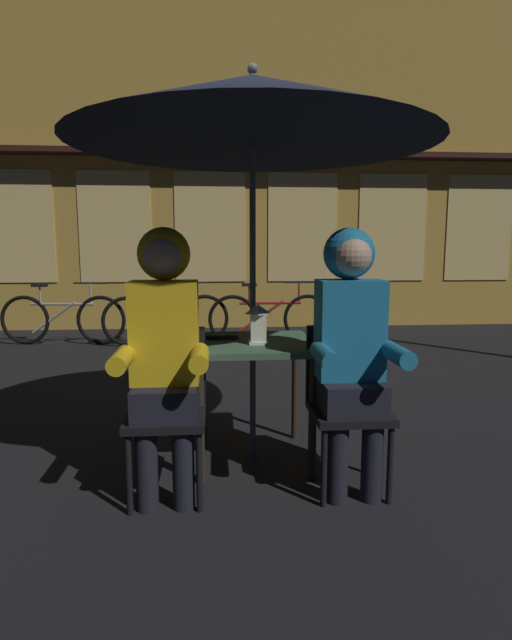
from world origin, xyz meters
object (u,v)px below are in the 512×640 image
(cafe_table, at_px, (253,358))
(person_left_hooded, at_px, (164,337))
(chair_right, at_px, (346,398))
(bicycle_third, at_px, (270,318))
(book, at_px, (221,336))
(patio_umbrella, at_px, (253,110))
(lantern, at_px, (258,323))
(person_right_hooded, at_px, (351,335))
(bicycle_nearest, at_px, (63,319))
(bicycle_second, at_px, (166,319))
(chair_left, at_px, (167,402))

(cafe_table, xyz_separation_m, person_left_hooded, (-0.48, -0.43, 0.21))
(chair_right, relative_size, bicycle_third, 0.52)
(cafe_table, bearing_deg, book, 144.53)
(patio_umbrella, relative_size, person_left_hooded, 1.65)
(lantern, xyz_separation_m, person_right_hooded, (0.46, -0.34, -0.01))
(bicycle_nearest, bearing_deg, bicycle_second, -4.51)
(person_right_hooded, relative_size, bicycle_third, 0.83)
(chair_right, xyz_separation_m, person_right_hooded, (0.00, -0.06, 0.36))
(chair_left, height_order, book, chair_left)
(cafe_table, height_order, bicycle_third, bicycle_third)
(person_left_hooded, height_order, book, person_left_hooded)
(bicycle_nearest, height_order, bicycle_third, same)
(lantern, distance_m, chair_right, 0.65)
(patio_umbrella, bearing_deg, lantern, -73.61)
(lantern, height_order, bicycle_second, lantern)
(person_left_hooded, bearing_deg, bicycle_third, 76.53)
(person_right_hooded, height_order, bicycle_second, person_right_hooded)
(bicycle_second, distance_m, bicycle_third, 1.39)
(cafe_table, height_order, chair_right, chair_right)
(lantern, relative_size, chair_left, 0.27)
(lantern, relative_size, book, 1.16)
(chair_left, height_order, bicycle_nearest, chair_left)
(patio_umbrella, xyz_separation_m, person_right_hooded, (0.48, -0.43, -1.21))
(patio_umbrella, height_order, lantern, patio_umbrella)
(patio_umbrella, xyz_separation_m, chair_right, (0.48, -0.37, -1.57))
(chair_left, bearing_deg, book, 59.76)
(patio_umbrella, distance_m, chair_right, 1.68)
(chair_right, relative_size, bicycle_nearest, 0.52)
(person_right_hooded, bearing_deg, bicycle_nearest, 122.50)
(chair_left, bearing_deg, person_right_hooded, -3.39)
(cafe_table, distance_m, lantern, 0.24)
(cafe_table, distance_m, chair_left, 0.62)
(cafe_table, xyz_separation_m, lantern, (0.02, -0.08, 0.22))
(bicycle_third, bearing_deg, patio_umbrella, -97.90)
(bicycle_second, bearing_deg, book, -79.25)
(bicycle_third, distance_m, book, 3.70)
(chair_right, distance_m, book, 0.88)
(chair_left, bearing_deg, person_left_hooded, -90.00)
(bicycle_nearest, bearing_deg, lantern, -60.02)
(cafe_table, distance_m, book, 0.26)
(person_right_hooded, bearing_deg, bicycle_third, 89.46)
(person_left_hooded, height_order, bicycle_third, person_left_hooded)
(person_left_hooded, bearing_deg, lantern, 34.23)
(chair_right, xyz_separation_m, bicycle_second, (-1.35, 4.12, -0.14))
(bicycle_second, height_order, bicycle_third, same)
(bicycle_nearest, bearing_deg, person_right_hooded, -57.50)
(lantern, bearing_deg, book, 134.39)
(book, bearing_deg, bicycle_third, 76.10)
(person_left_hooded, distance_m, bicycle_second, 4.22)
(cafe_table, distance_m, person_left_hooded, 0.67)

